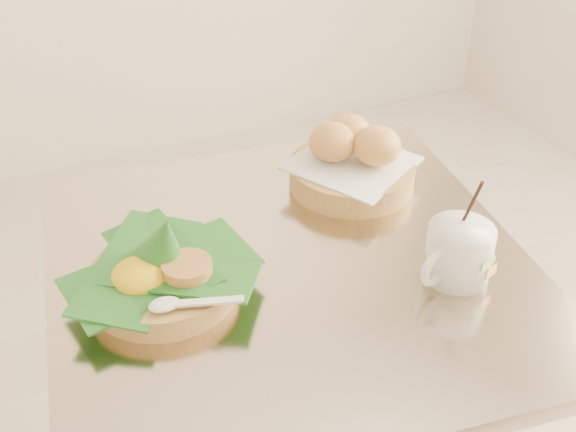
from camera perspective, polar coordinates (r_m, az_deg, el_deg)
name	(u,v)px	position (r m, az deg, el deg)	size (l,w,h in m)	color
cafe_table	(290,367)	(1.22, 0.14, -11.87)	(0.78, 0.78, 0.75)	gray
rice_basket	(162,272)	(1.01, -9.95, -4.41)	(0.26, 0.26, 0.13)	tan
bread_basket	(352,161)	(1.24, 5.07, 4.35)	(0.25, 0.25, 0.11)	tan
coffee_mug	(458,252)	(1.05, 13.27, -2.78)	(0.13, 0.10, 0.16)	white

